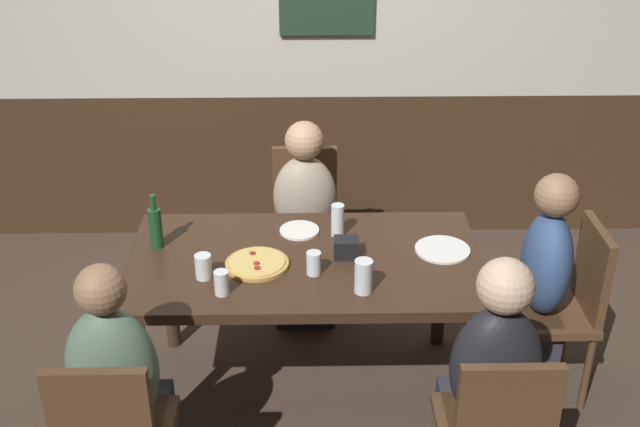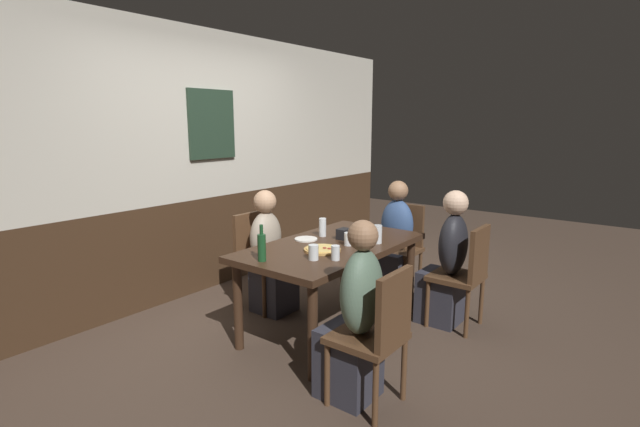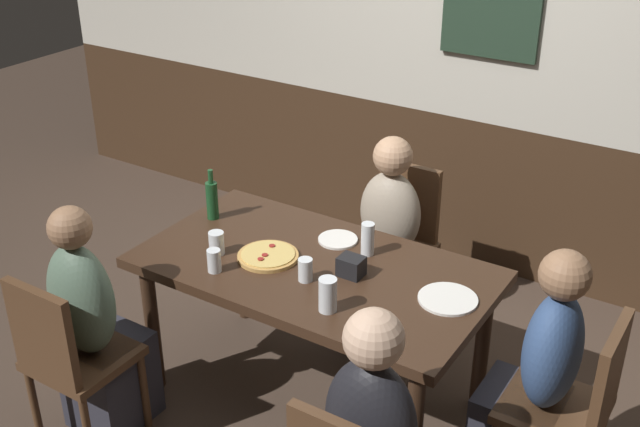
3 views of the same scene
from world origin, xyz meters
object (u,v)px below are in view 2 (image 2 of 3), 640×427
(person_head_east, at_px, (394,247))
(pint_glass_pale, at_px, (377,235))
(chair_head_east, at_px, (402,243))
(condiment_caddy, at_px, (344,234))
(person_mid_far, at_px, (270,260))
(person_left_near, at_px, (355,326))
(tumbler_short, at_px, (313,253))
(plate_white_large, at_px, (367,228))
(chair_mid_far, at_px, (257,255))
(highball_clear, at_px, (323,228))
(person_right_near, at_px, (447,268))
(pint_glass_stout, at_px, (335,254))
(chair_left_near, at_px, (378,331))
(dining_table, at_px, (332,254))
(pizza, at_px, (322,249))
(chair_right_near, at_px, (465,271))
(pint_glass_amber, at_px, (348,240))
(beer_bottle_green, at_px, (262,247))
(plate_white_small, at_px, (306,239))

(person_head_east, height_order, pint_glass_pale, person_head_east)
(chair_head_east, relative_size, condiment_caddy, 8.00)
(person_mid_far, relative_size, pint_glass_pale, 7.48)
(person_left_near, distance_m, tumbler_short, 0.68)
(plate_white_large, bearing_deg, chair_mid_far, 128.25)
(person_head_east, distance_m, highball_clear, 0.98)
(tumbler_short, relative_size, plate_white_large, 0.44)
(chair_head_east, xyz_separation_m, person_right_near, (-0.51, -0.69, -0.00))
(pint_glass_stout, bearing_deg, chair_left_near, -122.32)
(dining_table, relative_size, chair_mid_far, 1.82)
(person_head_east, xyz_separation_m, plate_white_large, (-0.42, 0.05, 0.26))
(chair_mid_far, distance_m, chair_head_east, 1.49)
(pizza, height_order, pint_glass_pale, pint_glass_pale)
(chair_right_near, bearing_deg, chair_head_east, 59.12)
(dining_table, xyz_separation_m, tumbler_short, (-0.44, -0.16, 0.14))
(person_head_east, bearing_deg, highball_clear, 166.75)
(pizza, relative_size, pint_glass_amber, 2.69)
(chair_right_near, xyz_separation_m, person_mid_far, (-0.71, 1.55, -0.03))
(person_mid_far, height_order, beer_bottle_green, person_mid_far)
(chair_left_near, distance_m, tumbler_short, 0.81)
(highball_clear, bearing_deg, chair_right_near, -62.77)
(pint_glass_stout, bearing_deg, chair_head_east, 10.36)
(pint_glass_pale, bearing_deg, beer_bottle_green, 157.01)
(person_head_east, height_order, pizza, person_head_east)
(plate_white_small, bearing_deg, dining_table, -84.19)
(pint_glass_amber, distance_m, beer_bottle_green, 0.76)
(person_right_near, relative_size, pint_glass_pale, 7.81)
(dining_table, relative_size, tumbler_short, 14.54)
(dining_table, relative_size, plate_white_small, 8.43)
(person_head_east, bearing_deg, plate_white_small, 167.07)
(pint_glass_amber, xyz_separation_m, plate_white_large, (0.59, 0.19, -0.04))
(beer_bottle_green, bearing_deg, person_left_near, -91.76)
(chair_right_near, bearing_deg, highball_clear, 117.23)
(pint_glass_amber, height_order, highball_clear, highball_clear)
(person_mid_far, height_order, tumbler_short, person_mid_far)
(tumbler_short, bearing_deg, plate_white_small, 44.69)
(person_mid_far, bearing_deg, plate_white_small, -93.25)
(pizza, xyz_separation_m, beer_bottle_green, (-0.47, 0.18, 0.09))
(person_head_east, distance_m, pint_glass_pale, 0.92)
(plate_white_small, height_order, condiment_caddy, condiment_caddy)
(chair_left_near, distance_m, condiment_caddy, 1.28)
(person_left_near, relative_size, pint_glass_stout, 10.78)
(chair_right_near, relative_size, chair_head_east, 1.00)
(chair_right_near, distance_m, beer_bottle_green, 1.73)
(pint_glass_amber, bearing_deg, tumbler_short, -177.06)
(tumbler_short, height_order, pint_glass_pale, pint_glass_pale)
(condiment_caddy, bearing_deg, highball_clear, 98.73)
(chair_head_east, distance_m, pizza, 1.45)
(chair_left_near, relative_size, condiment_caddy, 8.00)
(chair_head_east, distance_m, plate_white_large, 0.64)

